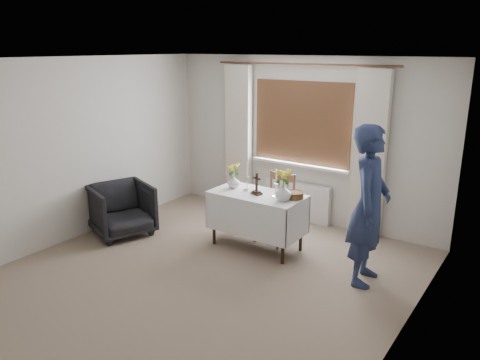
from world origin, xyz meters
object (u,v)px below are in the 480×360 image
at_px(wooden_chair, 274,209).
at_px(altar_table, 257,221).
at_px(armchair, 122,209).
at_px(person, 369,206).
at_px(wooden_cross, 257,184).
at_px(flower_vase_right, 283,192).
at_px(flower_vase_left, 234,182).

bearing_deg(wooden_chair, altar_table, -100.54).
bearing_deg(wooden_chair, armchair, -148.89).
bearing_deg(person, armchair, 92.57).
bearing_deg(armchair, wooden_chair, -41.22).
relative_size(wooden_cross, flower_vase_right, 1.36).
xyz_separation_m(armchair, flower_vase_left, (1.45, 0.74, 0.48)).
xyz_separation_m(altar_table, wooden_cross, (0.01, -0.03, 0.53)).
height_order(altar_table, flower_vase_left, flower_vase_left).
relative_size(altar_table, flower_vase_left, 6.89).
distance_m(flower_vase_left, flower_vase_right, 0.83).
xyz_separation_m(altar_table, flower_vase_left, (-0.40, 0.03, 0.47)).
xyz_separation_m(wooden_chair, person, (1.45, -0.40, 0.44)).
relative_size(wooden_chair, person, 0.52).
bearing_deg(wooden_chair, wooden_cross, -97.66).
xyz_separation_m(wooden_chair, flower_vase_right, (0.34, -0.38, 0.40)).
height_order(wooden_cross, flower_vase_right, wooden_cross).
height_order(wooden_chair, armchair, wooden_chair).
bearing_deg(flower_vase_right, armchair, -164.16).
height_order(flower_vase_left, flower_vase_right, flower_vase_right).
distance_m(altar_table, person, 1.62).
distance_m(altar_table, wooden_cross, 0.53).
bearing_deg(person, wooden_chair, 66.58).
distance_m(armchair, person, 3.48).
xyz_separation_m(person, flower_vase_right, (-1.11, 0.02, -0.05)).
xyz_separation_m(armchair, person, (3.38, 0.63, 0.55)).
xyz_separation_m(wooden_chair, armchair, (-1.93, -1.03, -0.10)).
height_order(wooden_cross, flower_vase_left, wooden_cross).
bearing_deg(altar_table, flower_vase_left, 175.08).
distance_m(person, flower_vase_left, 1.94).
height_order(person, flower_vase_right, person).
bearing_deg(armchair, wooden_cross, -49.45).
bearing_deg(flower_vase_left, flower_vase_right, -6.50).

